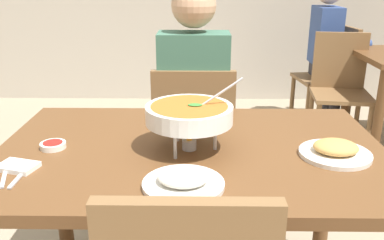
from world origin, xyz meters
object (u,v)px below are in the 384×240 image
object	(u,v)px
curry_bowl	(189,114)
sauce_dish	(53,145)
diner_main	(194,93)
chair_bg_middle	(333,70)
chair_bg_right	(340,83)
appetizer_plate	(335,151)
dining_table_main	(191,174)
chair_diner_main	(194,137)
rice_plate	(183,180)
patron_bg_middle	(329,44)

from	to	relation	value
curry_bowl	sauce_dish	bearing A→B (deg)	179.57
diner_main	chair_bg_middle	xyz separation A→B (m)	(1.24, 1.60, -0.24)
sauce_dish	chair_bg_right	world-z (taller)	chair_bg_right
appetizer_plate	chair_bg_right	distance (m)	2.10
dining_table_main	chair_diner_main	bearing A→B (deg)	90.00
appetizer_plate	chair_diner_main	bearing A→B (deg)	121.23
sauce_dish	chair_bg_middle	world-z (taller)	chair_bg_middle
curry_bowl	chair_bg_right	size ratio (longest dim) A/B	0.37
rice_plate	chair_bg_right	world-z (taller)	chair_bg_right
dining_table_main	sauce_dish	world-z (taller)	sauce_dish
patron_bg_middle	rice_plate	bearing A→B (deg)	-114.25
dining_table_main	diner_main	distance (m)	0.77
curry_bowl	chair_bg_right	world-z (taller)	curry_bowl
dining_table_main	curry_bowl	size ratio (longest dim) A/B	4.13
dining_table_main	chair_bg_middle	world-z (taller)	chair_bg_middle
chair_diner_main	rice_plate	distance (m)	1.06
chair_bg_right	patron_bg_middle	xyz separation A→B (m)	(0.03, 0.47, 0.24)
diner_main	curry_bowl	distance (m)	0.80
dining_table_main	curry_bowl	world-z (taller)	curry_bowl
appetizer_plate	chair_bg_middle	size ratio (longest dim) A/B	0.27
chair_bg_middle	chair_bg_right	distance (m)	0.47
dining_table_main	chair_diner_main	xyz separation A→B (m)	(-0.00, 0.74, -0.15)
diner_main	rice_plate	size ratio (longest dim) A/B	5.46
chair_diner_main	curry_bowl	distance (m)	0.85
rice_plate	chair_bg_middle	xyz separation A→B (m)	(1.26, 2.66, -0.28)
curry_bowl	chair_bg_right	distance (m)	2.28
appetizer_plate	patron_bg_middle	size ratio (longest dim) A/B	0.18
curry_bowl	diner_main	bearing A→B (deg)	89.50
chair_diner_main	patron_bg_middle	size ratio (longest dim) A/B	0.69
appetizer_plate	sauce_dish	size ratio (longest dim) A/B	2.67
curry_bowl	chair_diner_main	bearing A→B (deg)	89.48
chair_bg_right	diner_main	bearing A→B (deg)	-135.50
curry_bowl	sauce_dish	size ratio (longest dim) A/B	3.69
chair_diner_main	chair_bg_right	world-z (taller)	same
chair_bg_middle	appetizer_plate	bearing A→B (deg)	-107.14
rice_plate	appetizer_plate	world-z (taller)	same
dining_table_main	chair_bg_right	bearing A→B (deg)	58.72
diner_main	chair_bg_middle	bearing A→B (deg)	52.29
appetizer_plate	curry_bowl	bearing A→B (deg)	174.17
curry_bowl	rice_plate	world-z (taller)	curry_bowl
dining_table_main	chair_diner_main	world-z (taller)	chair_diner_main
chair_bg_right	patron_bg_middle	world-z (taller)	patron_bg_middle
appetizer_plate	chair_bg_middle	distance (m)	2.57
dining_table_main	patron_bg_middle	world-z (taller)	patron_bg_middle
diner_main	chair_bg_middle	world-z (taller)	diner_main
diner_main	curry_bowl	bearing A→B (deg)	-90.50
sauce_dish	patron_bg_middle	size ratio (longest dim) A/B	0.07
dining_table_main	chair_diner_main	size ratio (longest dim) A/B	1.53
dining_table_main	appetizer_plate	bearing A→B (deg)	-7.88
diner_main	sauce_dish	xyz separation A→B (m)	(-0.49, -0.78, 0.03)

